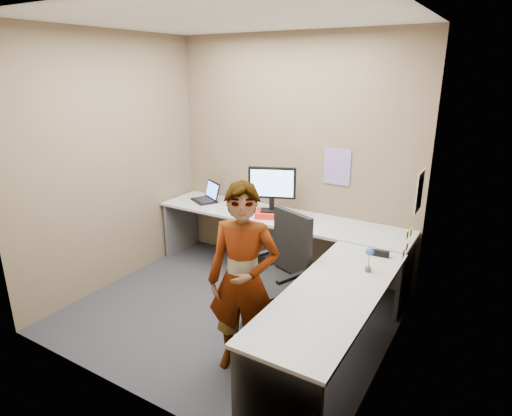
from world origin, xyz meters
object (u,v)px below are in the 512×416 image
Objects in this scene: desk at (288,254)px; monitor at (272,185)px; person at (243,281)px; office_chair at (278,286)px.

monitor reaches higher than desk.
desk is 1.01m from person.
person is (0.01, -0.58, 0.32)m from office_chair.
person is at bearing -90.82° from monitor.
person is (0.11, -0.98, 0.18)m from desk.
monitor is at bearing 143.85° from office_chair.
office_chair reaches higher than desk.
office_chair is 0.71× the size of person.
person is at bearing -83.64° from desk.
person reaches higher than desk.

